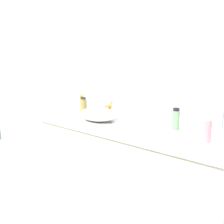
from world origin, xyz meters
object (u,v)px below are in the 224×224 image
at_px(lotion_bottle, 176,119).
at_px(candle_jar, 136,121).
at_px(sink_basin, 98,114).
at_px(perfume_bottle, 83,106).
at_px(spray_can, 206,130).
at_px(soap_dispenser, 81,104).

bearing_deg(lotion_bottle, candle_jar, -174.97).
relative_size(sink_basin, perfume_bottle, 2.03).
bearing_deg(lotion_bottle, spray_can, -30.60).
bearing_deg(perfume_bottle, spray_can, -5.39).
bearing_deg(lotion_bottle, soap_dispenser, 177.01).
relative_size(spray_can, candle_jar, 2.64).
xyz_separation_m(soap_dispenser, lotion_bottle, (1.00, -0.05, -0.00)).
distance_m(perfume_bottle, candle_jar, 0.58).
height_order(perfume_bottle, spray_can, perfume_bottle).
xyz_separation_m(spray_can, candle_jar, (-0.53, 0.11, -0.05)).
height_order(soap_dispenser, lotion_bottle, soap_dispenser).
bearing_deg(candle_jar, lotion_bottle, 5.03).
bearing_deg(soap_dispenser, candle_jar, -6.46).
bearing_deg(candle_jar, sink_basin, -162.26).
bearing_deg(candle_jar, soap_dispenser, 173.54).
relative_size(lotion_bottle, candle_jar, 2.64).
xyz_separation_m(soap_dispenser, candle_jar, (0.69, -0.08, -0.05)).
distance_m(lotion_bottle, spray_can, 0.26).
distance_m(soap_dispenser, spray_can, 1.23).
xyz_separation_m(perfume_bottle, spray_can, (1.11, -0.10, -0.01)).
bearing_deg(sink_basin, candle_jar, 17.74).
distance_m(sink_basin, perfume_bottle, 0.29).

